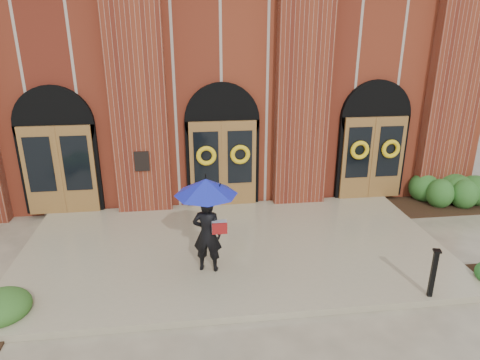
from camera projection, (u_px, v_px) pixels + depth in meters
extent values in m
plane|color=tan|center=(234.00, 254.00, 10.21)|extent=(90.00, 90.00, 0.00)
cube|color=gray|center=(234.00, 248.00, 10.33)|extent=(10.00, 5.30, 0.15)
cube|color=maroon|center=(208.00, 68.00, 17.30)|extent=(16.00, 12.00, 7.00)
cube|color=black|center=(142.00, 161.00, 11.68)|extent=(0.40, 0.05, 0.55)
cube|color=maroon|center=(137.00, 92.00, 11.28)|extent=(1.50, 0.45, 7.00)
cube|color=maroon|center=(303.00, 88.00, 11.82)|extent=(1.50, 0.45, 7.00)
cube|color=maroon|center=(454.00, 86.00, 12.37)|extent=(1.50, 0.45, 7.00)
cube|color=brown|center=(60.00, 170.00, 11.71)|extent=(1.90, 0.10, 2.50)
cylinder|color=black|center=(54.00, 125.00, 11.42)|extent=(2.10, 0.22, 2.10)
cube|color=brown|center=(223.00, 164.00, 12.26)|extent=(1.90, 0.10, 2.50)
cylinder|color=black|center=(222.00, 120.00, 11.96)|extent=(2.10, 0.22, 2.10)
cube|color=brown|center=(373.00, 158.00, 12.80)|extent=(1.90, 0.10, 2.50)
cylinder|color=black|center=(375.00, 116.00, 12.50)|extent=(2.10, 0.22, 2.10)
torus|color=yellow|center=(206.00, 156.00, 11.98)|extent=(0.57, 0.13, 0.57)
torus|color=yellow|center=(240.00, 155.00, 12.10)|extent=(0.57, 0.13, 0.57)
torus|color=yellow|center=(360.00, 150.00, 12.53)|extent=(0.57, 0.13, 0.57)
torus|color=yellow|center=(391.00, 149.00, 12.64)|extent=(0.57, 0.13, 0.57)
imported|color=black|center=(207.00, 234.00, 9.03)|extent=(0.70, 0.54, 1.69)
cone|color=#1520A4|center=(206.00, 187.00, 8.66)|extent=(1.59, 1.59, 0.34)
cylinder|color=black|center=(209.00, 208.00, 8.78)|extent=(0.02, 0.02, 0.57)
cube|color=#B6B9BB|center=(219.00, 227.00, 8.86)|extent=(0.35, 0.23, 0.25)
cube|color=maroon|center=(220.00, 229.00, 8.77)|extent=(0.31, 0.10, 0.25)
cube|color=black|center=(433.00, 274.00, 8.24)|extent=(0.11, 0.11, 0.98)
cube|color=black|center=(437.00, 251.00, 8.06)|extent=(0.17, 0.17, 0.04)
ellipsoid|color=#27551E|center=(450.00, 193.00, 12.83)|extent=(3.21, 1.28, 0.82)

